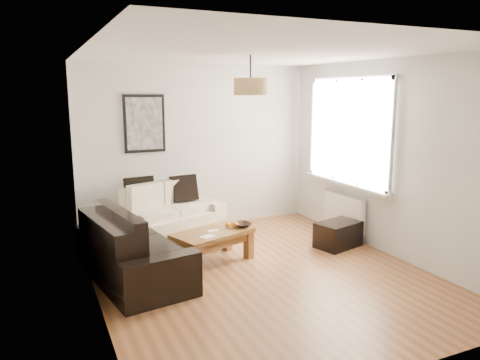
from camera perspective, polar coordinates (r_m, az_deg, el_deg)
name	(u,v)px	position (r m, az deg, el deg)	size (l,w,h in m)	color
floor	(260,273)	(5.72, 2.53, -11.45)	(4.50, 4.50, 0.00)	brown
ceiling	(262,52)	(5.31, 2.77, 15.52)	(3.80, 4.50, 0.00)	white
wall_back	(198,147)	(7.42, -5.27, 4.08)	(3.80, 0.04, 2.60)	silver
wall_front	(401,213)	(3.55, 19.36, -3.92)	(3.80, 0.04, 2.60)	silver
wall_left	(91,180)	(4.82, -17.95, -0.05)	(0.04, 4.50, 2.60)	silver
wall_right	(388,158)	(6.44, 17.92, 2.58)	(0.04, 4.50, 2.60)	silver
window_bay	(349,131)	(6.99, 13.41, 5.90)	(0.14, 1.90, 1.60)	white
radiator	(344,212)	(7.17, 12.73, -3.86)	(0.10, 0.90, 0.52)	white
poster	(144,124)	(7.12, -11.77, 6.86)	(0.62, 0.04, 0.87)	black
pendant_shade	(250,87)	(5.56, 1.30, 11.49)	(0.40, 0.40, 0.20)	tan
loveseat_cream	(168,213)	(6.95, -8.94, -4.06)	(1.59, 0.87, 0.79)	beige
sofa_leather	(133,247)	(5.58, -13.13, -8.09)	(1.78, 0.87, 0.77)	black
coffee_table	(213,247)	(5.99, -3.40, -8.26)	(1.02, 0.55, 0.42)	brown
ottoman	(338,234)	(6.72, 12.07, -6.61)	(0.63, 0.40, 0.36)	black
cushion_left	(140,191)	(6.98, -12.30, -1.38)	(0.43, 0.13, 0.43)	black
cushion_right	(184,188)	(7.15, -6.94, -1.02)	(0.41, 0.13, 0.41)	black
fruit_bowl	(242,225)	(6.09, 0.28, -5.59)	(0.23, 0.23, 0.06)	black
orange_a	(235,224)	(6.07, -0.67, -5.53)	(0.09, 0.09, 0.09)	orange
orange_b	(236,224)	(6.08, -0.50, -5.50)	(0.07, 0.07, 0.07)	#FF5C15
orange_c	(228,225)	(6.07, -1.56, -5.55)	(0.07, 0.07, 0.07)	orange
papers	(207,236)	(5.72, -4.05, -7.00)	(0.18, 0.13, 0.01)	white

